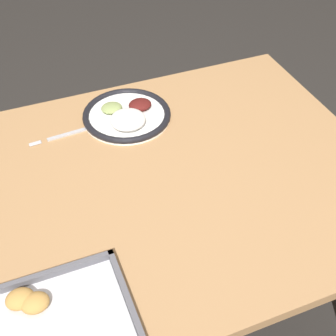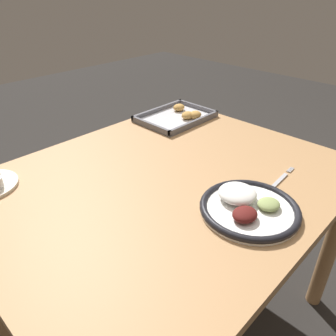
% 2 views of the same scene
% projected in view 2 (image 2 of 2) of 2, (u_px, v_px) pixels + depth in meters
% --- Properties ---
extents(ground_plane, '(8.00, 8.00, 0.00)m').
position_uv_depth(ground_plane, '(166.00, 316.00, 1.39)').
color(ground_plane, '#282623').
extents(dining_table, '(1.14, 0.92, 0.70)m').
position_uv_depth(dining_table, '(166.00, 202.00, 1.09)').
color(dining_table, '#AD7F51').
rests_on(dining_table, ground_plane).
extents(dinner_plate, '(0.27, 0.27, 0.05)m').
position_uv_depth(dinner_plate, '(248.00, 207.00, 0.88)').
color(dinner_plate, white).
rests_on(dinner_plate, dining_table).
extents(fork, '(0.22, 0.03, 0.00)m').
position_uv_depth(fork, '(277.00, 183.00, 1.00)').
color(fork, '#B2B2B7').
rests_on(fork, dining_table).
extents(baking_tray, '(0.32, 0.23, 0.04)m').
position_uv_depth(baking_tray, '(178.00, 116.00, 1.46)').
color(baking_tray, '#595960').
rests_on(baking_tray, dining_table).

